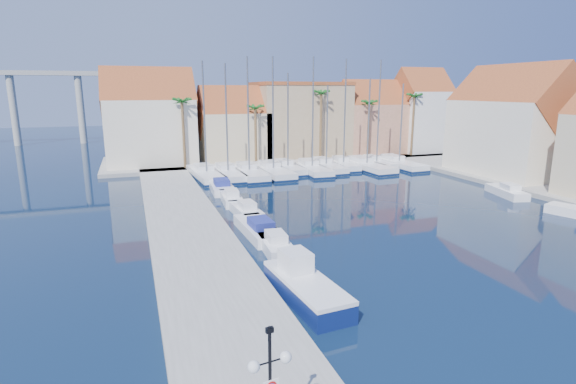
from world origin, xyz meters
name	(u,v)px	position (x,y,z in m)	size (l,w,h in m)	color
ground	(387,293)	(0.00, 0.00, 0.00)	(260.00, 260.00, 0.00)	black
quay_west	(190,233)	(-9.00, 13.50, 0.25)	(6.00, 77.00, 0.50)	gray
shore_north	(282,157)	(10.00, 48.00, 0.25)	(54.00, 16.00, 0.50)	gray
shore_east	(571,190)	(32.00, 15.00, 0.25)	(12.00, 60.00, 0.50)	gray
lamp_post	(270,371)	(-9.41, -8.88, 3.12)	(1.34, 0.50, 3.98)	black
fishing_boat	(305,286)	(-4.56, 0.82, 0.77)	(2.79, 6.76, 2.31)	#0D1B51
motorboat_west_0	(274,243)	(-3.80, 8.52, 0.51)	(2.04, 5.52, 1.40)	white
motorboat_west_1	(259,229)	(-3.97, 12.03, 0.51)	(2.39, 6.82, 1.40)	white
motorboat_west_2	(246,210)	(-3.60, 17.61, 0.51)	(2.06, 5.57, 1.40)	white
motorboat_west_3	(231,198)	(-3.81, 22.60, 0.51)	(2.15, 5.55, 1.40)	white
motorboat_west_4	(221,186)	(-3.72, 28.27, 0.51)	(2.66, 7.09, 1.40)	white
motorboat_east_1	(507,191)	(23.98, 15.89, 0.51)	(3.05, 5.82, 1.40)	white
sailboat_0	(206,174)	(-4.21, 35.84, 0.59)	(3.64, 11.13, 14.18)	white
sailboat_1	(227,173)	(-1.53, 35.68, 0.59)	(3.14, 10.59, 13.92)	white
sailboat_2	(248,172)	(1.13, 35.33, 0.60)	(2.91, 11.01, 14.76)	white
sailboat_3	(272,170)	(4.37, 35.52, 0.59)	(3.18, 11.32, 14.84)	white
sailboat_4	(286,168)	(6.76, 36.61, 0.61)	(2.90, 8.99, 12.94)	white
sailboat_5	(311,168)	(9.80, 35.44, 0.61)	(3.41, 10.82, 14.95)	white
sailboat_6	(325,166)	(12.23, 36.37, 0.57)	(2.69, 10.05, 11.45)	white
sailboat_7	(342,164)	(15.10, 36.72, 0.66)	(2.94, 8.72, 14.86)	white
sailboat_8	(364,165)	(17.75, 35.21, 0.56)	(3.82, 12.00, 12.36)	white
sailboat_9	(375,162)	(20.03, 36.29, 0.66)	(2.73, 8.49, 14.81)	white
sailboat_10	(396,163)	(22.99, 35.29, 0.56)	(3.37, 11.28, 11.66)	white
building_0	(150,121)	(-10.00, 47.00, 6.52)	(12.30, 9.00, 13.50)	beige
building_1	(234,128)	(2.00, 47.00, 5.30)	(10.30, 8.00, 11.00)	beige
building_2	(300,119)	(13.00, 48.00, 6.26)	(14.20, 10.20, 11.50)	tan
building_3	(370,120)	(25.00, 47.00, 5.86)	(10.30, 8.00, 12.00)	#B07C59
building_4	(420,113)	(34.00, 46.00, 6.97)	(8.30, 8.00, 14.00)	white
building_6	(512,125)	(32.00, 24.00, 6.52)	(9.00, 14.30, 13.50)	beige
palm_0	(182,103)	(-6.00, 42.00, 9.08)	(2.60, 2.60, 10.15)	brown
palm_1	(255,109)	(4.00, 42.00, 8.14)	(2.60, 2.60, 9.15)	brown
palm_2	(321,95)	(14.00, 42.00, 10.02)	(2.60, 2.60, 11.15)	brown
palm_3	(369,105)	(22.00, 42.00, 8.61)	(2.60, 2.60, 9.65)	brown
palm_4	(414,98)	(30.00, 42.00, 9.55)	(2.60, 2.60, 10.65)	brown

